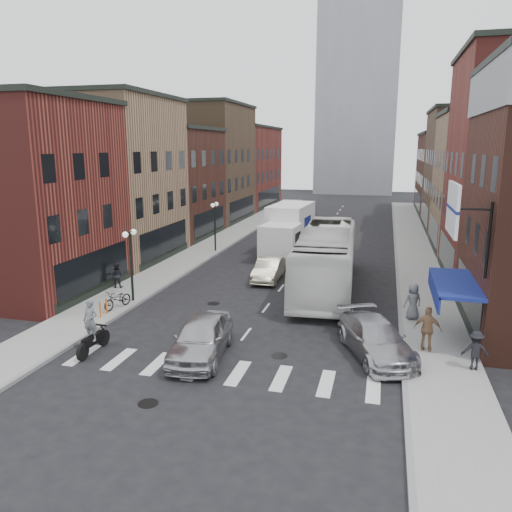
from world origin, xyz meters
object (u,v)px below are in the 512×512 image
at_px(streetlamp_near, 130,252).
at_px(motorcycle_rider, 92,328).
at_px(sedan_left_near, 201,337).
at_px(parked_bicycle, 118,299).
at_px(ped_right_c, 413,301).
at_px(bike_rack, 103,308).
at_px(billboard_sign, 455,210).
at_px(ped_left_solo, 117,275).
at_px(sedan_left_far, 269,269).
at_px(ped_right_b, 428,329).
at_px(box_truck, 288,231).
at_px(ped_right_a, 475,350).
at_px(transit_bus, 326,258).
at_px(curb_car, 376,339).
at_px(streetlamp_far, 215,217).

relative_size(streetlamp_near, motorcycle_rider, 1.74).
bearing_deg(sedan_left_near, motorcycle_rider, -176.29).
bearing_deg(parked_bicycle, ped_right_c, 23.23).
height_order(parked_bicycle, ped_right_c, ped_right_c).
distance_m(bike_rack, sedan_left_near, 7.25).
bearing_deg(bike_rack, billboard_sign, -2.83).
relative_size(streetlamp_near, ped_left_solo, 2.69).
relative_size(sedan_left_far, ped_right_b, 2.27).
height_order(streetlamp_near, box_truck, streetlamp_near).
distance_m(ped_right_a, ped_right_b, 2.19).
xyz_separation_m(ped_right_a, ped_right_b, (-1.64, 1.44, 0.18)).
bearing_deg(motorcycle_rider, box_truck, 81.89).
xyz_separation_m(transit_bus, sedan_left_far, (-3.84, 1.02, -1.17)).
bearing_deg(curb_car, sedan_left_near, 172.66).
distance_m(streetlamp_far, ped_left_solo, 12.24).
relative_size(bike_rack, ped_right_b, 0.42).
xyz_separation_m(billboard_sign, box_truck, (-10.07, 18.22, -4.19)).
bearing_deg(transit_bus, curb_car, -74.67).
xyz_separation_m(streetlamp_near, box_truck, (5.92, 14.72, -0.96)).
bearing_deg(parked_bicycle, sedan_left_far, 66.92).
bearing_deg(streetlamp_far, ped_right_c, -41.56).
bearing_deg(ped_left_solo, streetlamp_near, 125.43).
bearing_deg(streetlamp_near, streetlamp_far, 90.00).
height_order(transit_bus, ped_right_a, transit_bus).
distance_m(transit_bus, ped_right_c, 6.95).
relative_size(ped_right_a, ped_right_c, 0.86).
height_order(streetlamp_far, bike_rack, streetlamp_far).
bearing_deg(streetlamp_far, box_truck, 6.90).
xyz_separation_m(streetlamp_near, ped_right_a, (17.00, -4.67, -1.99)).
xyz_separation_m(curb_car, ped_right_c, (1.68, 4.75, 0.30)).
distance_m(sedan_left_far, curb_car, 12.76).
bearing_deg(ped_right_c, curb_car, 44.42).
bearing_deg(bike_rack, transit_bus, 39.05).
height_order(motorcycle_rider, transit_bus, transit_bus).
distance_m(box_truck, transit_bus, 9.99).
bearing_deg(streetlamp_near, sedan_left_far, 46.87).
relative_size(billboard_sign, ped_right_c, 2.04).
bearing_deg(transit_bus, bike_rack, -144.02).
xyz_separation_m(transit_bus, curb_car, (3.20, -9.63, -1.14)).
height_order(billboard_sign, ped_right_c, billboard_sign).
height_order(sedan_left_near, ped_right_a, sedan_left_near).
bearing_deg(parked_bicycle, bike_rack, -79.64).
distance_m(streetlamp_near, sedan_left_near, 8.88).
distance_m(billboard_sign, ped_right_a, 5.43).
height_order(bike_rack, ped_right_b, ped_right_b).
height_order(bike_rack, ped_left_solo, ped_left_solo).
bearing_deg(transit_bus, ped_left_solo, -167.16).
height_order(transit_bus, sedan_left_far, transit_bus).
relative_size(streetlamp_near, transit_bus, 0.30).
bearing_deg(streetlamp_near, billboard_sign, -12.35).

